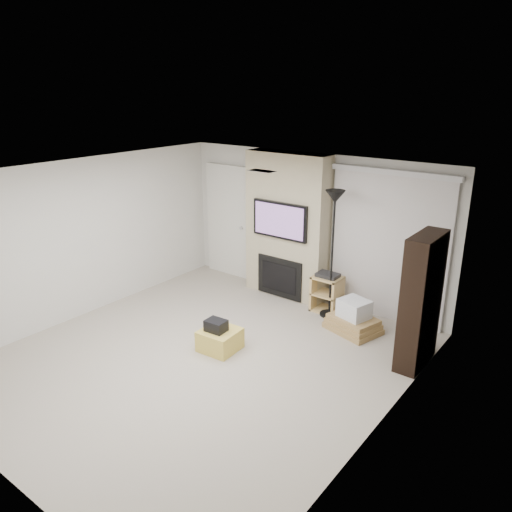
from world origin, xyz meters
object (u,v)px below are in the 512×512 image
Objects in this scene: av_stand at (327,291)px; box_stack at (353,319)px; ottoman at (220,340)px; bookshelf at (421,301)px; floor_lamp at (334,219)px.

av_stand reaches higher than box_stack.
av_stand reaches higher than ottoman.
bookshelf reaches higher than av_stand.
ottoman is 2.11m from av_stand.
bookshelf is at bearing -19.94° from floor_lamp.
av_stand is (-0.12, 0.12, -1.27)m from floor_lamp.
box_stack is at bearing 162.91° from bookshelf.
box_stack reaches higher than ottoman.
ottoman is 2.50m from floor_lamp.
bookshelf is at bearing -17.09° from box_stack.
ottoman is 0.28× the size of bookshelf.
box_stack is 1.33m from bookshelf.
ottoman is 0.24× the size of floor_lamp.
ottoman is at bearing -109.68° from floor_lamp.
av_stand is 0.80m from box_stack.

